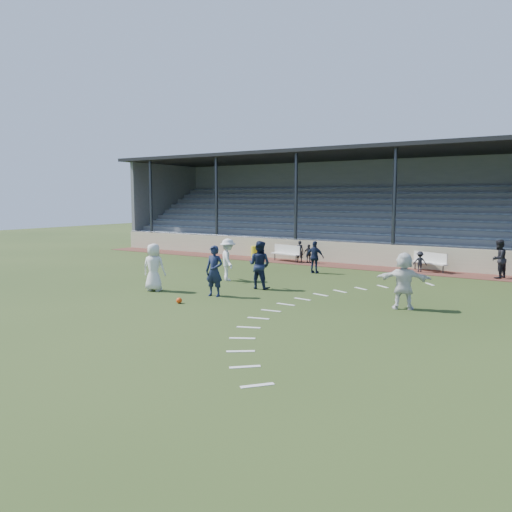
# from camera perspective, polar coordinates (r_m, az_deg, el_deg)

# --- Properties ---
(ground) EXTENTS (90.00, 90.00, 0.00)m
(ground) POSITION_cam_1_polar(r_m,az_deg,el_deg) (19.24, -4.03, -4.58)
(ground) COLOR #293A18
(ground) RESTS_ON ground
(cinder_track) EXTENTS (34.00, 2.00, 0.02)m
(cinder_track) POSITION_cam_1_polar(r_m,az_deg,el_deg) (28.25, 8.78, -1.01)
(cinder_track) COLOR #4F271F
(cinder_track) RESTS_ON ground
(retaining_wall) EXTENTS (34.00, 0.18, 1.20)m
(retaining_wall) POSITION_cam_1_polar(r_m,az_deg,el_deg) (29.14, 9.64, 0.37)
(retaining_wall) COLOR beige
(retaining_wall) RESTS_ON ground
(bench_left) EXTENTS (2.04, 0.90, 0.95)m
(bench_left) POSITION_cam_1_polar(r_m,az_deg,el_deg) (29.55, 3.48, 0.51)
(bench_left) COLOR silver
(bench_left) RESTS_ON cinder_track
(bench_right) EXTENTS (1.99, 1.24, 0.95)m
(bench_right) POSITION_cam_1_polar(r_m,az_deg,el_deg) (26.97, 19.22, -0.44)
(bench_right) COLOR silver
(bench_right) RESTS_ON cinder_track
(trash_bin) EXTENTS (0.45, 0.45, 0.72)m
(trash_bin) POSITION_cam_1_polar(r_m,az_deg,el_deg) (31.24, -0.16, 0.49)
(trash_bin) COLOR yellow
(trash_bin) RESTS_ON cinder_track
(football) EXTENTS (0.21, 0.21, 0.21)m
(football) POSITION_cam_1_polar(r_m,az_deg,el_deg) (18.06, -8.78, -5.05)
(football) COLOR #DF3E0D
(football) RESTS_ON ground
(player_white_lead) EXTENTS (1.08, 0.87, 1.92)m
(player_white_lead) POSITION_cam_1_polar(r_m,az_deg,el_deg) (20.54, -11.60, -1.26)
(player_white_lead) COLOR silver
(player_white_lead) RESTS_ON ground
(player_navy_lead) EXTENTS (0.77, 0.56, 1.95)m
(player_navy_lead) POSITION_cam_1_polar(r_m,az_deg,el_deg) (19.07, -4.79, -1.72)
(player_navy_lead) COLOR #141D39
(player_navy_lead) RESTS_ON ground
(player_navy_mid) EXTENTS (1.01, 0.80, 1.99)m
(player_navy_mid) POSITION_cam_1_polar(r_m,az_deg,el_deg) (20.58, 0.40, -1.02)
(player_navy_mid) COLOR #141D39
(player_navy_mid) RESTS_ON ground
(player_white_wing) EXTENTS (1.38, 1.37, 1.91)m
(player_white_wing) POSITION_cam_1_polar(r_m,az_deg,el_deg) (22.66, -3.22, -0.42)
(player_white_wing) COLOR silver
(player_white_wing) RESTS_ON ground
(player_navy_wing) EXTENTS (0.97, 0.44, 1.62)m
(player_navy_wing) POSITION_cam_1_polar(r_m,az_deg,el_deg) (25.00, 6.74, -0.13)
(player_navy_wing) COLOR #141D39
(player_navy_wing) RESTS_ON ground
(player_white_back) EXTENTS (1.89, 1.07, 1.94)m
(player_white_back) POSITION_cam_1_polar(r_m,az_deg,el_deg) (17.55, 16.53, -2.71)
(player_white_back) COLOR silver
(player_white_back) RESTS_ON ground
(official) EXTENTS (0.94, 1.06, 1.81)m
(official) POSITION_cam_1_polar(r_m,az_deg,el_deg) (25.75, 25.97, -0.30)
(official) COLOR black
(official) RESTS_ON cinder_track
(sub_left_near) EXTENTS (0.53, 0.43, 1.25)m
(sub_left_near) POSITION_cam_1_polar(r_m,az_deg,el_deg) (29.25, 5.00, 0.56)
(sub_left_near) COLOR black
(sub_left_near) RESTS_ON cinder_track
(sub_left_far) EXTENTS (0.65, 0.33, 1.08)m
(sub_left_far) POSITION_cam_1_polar(r_m,az_deg,el_deg) (28.74, 6.07, 0.26)
(sub_left_far) COLOR black
(sub_left_far) RESTS_ON cinder_track
(sub_right) EXTENTS (0.76, 0.58, 1.04)m
(sub_right) POSITION_cam_1_polar(r_m,az_deg,el_deg) (26.51, 18.22, -0.61)
(sub_right) COLOR black
(sub_right) RESTS_ON cinder_track
(grandstand) EXTENTS (34.60, 9.00, 6.61)m
(grandstand) POSITION_cam_1_polar(r_m,az_deg,el_deg) (33.39, 12.88, 3.85)
(grandstand) COLOR slate
(grandstand) RESTS_ON ground
(penalty_arc) EXTENTS (3.89, 14.63, 0.01)m
(penalty_arc) POSITION_cam_1_polar(r_m,az_deg,el_deg) (17.15, 7.15, -5.98)
(penalty_arc) COLOR silver
(penalty_arc) RESTS_ON ground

